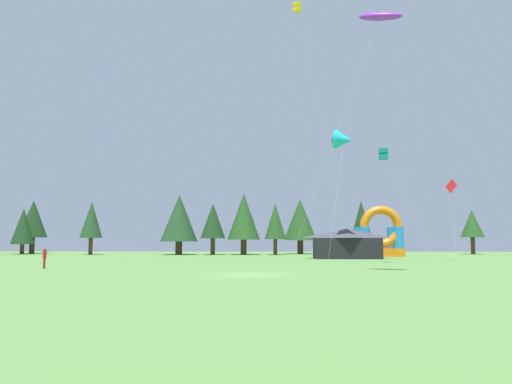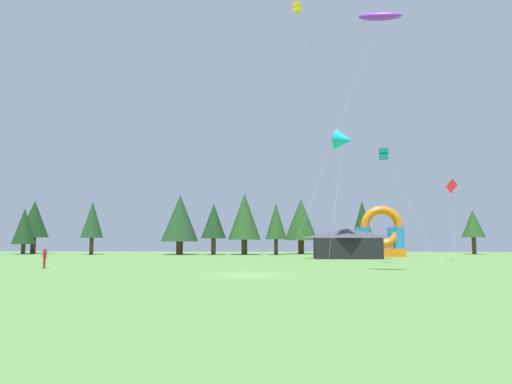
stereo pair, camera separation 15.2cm
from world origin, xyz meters
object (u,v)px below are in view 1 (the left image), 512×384
object	(u,v)px
kite_red_diamond	(452,188)
person_near_camera	(44,256)
kite_yellow_box	(297,8)
kite_purple_parafoil	(380,17)
festival_tent	(347,244)
inflatable_blue_arch	(380,239)
kite_cyan_delta	(344,140)
kite_teal_box	(384,154)

from	to	relation	value
kite_red_diamond	person_near_camera	distance (m)	39.10
kite_yellow_box	kite_red_diamond	bearing A→B (deg)	-4.35
kite_purple_parafoil	kite_yellow_box	xyz separation A→B (m)	(-4.46, 20.47, 10.71)
kite_red_diamond	festival_tent	size ratio (longest dim) A/B	1.07
kite_purple_parafoil	inflatable_blue_arch	size ratio (longest dim) A/B	2.68
person_near_camera	inflatable_blue_arch	size ratio (longest dim) A/B	0.25
kite_yellow_box	person_near_camera	world-z (taller)	kite_yellow_box
kite_cyan_delta	kite_yellow_box	xyz separation A→B (m)	(-5.03, -1.30, 14.57)
kite_yellow_box	festival_tent	xyz separation A→B (m)	(5.77, 5.24, -25.99)
inflatable_blue_arch	festival_tent	xyz separation A→B (m)	(-5.47, -7.97, -0.59)
person_near_camera	kite_purple_parafoil	bearing A→B (deg)	-106.44
kite_cyan_delta	kite_purple_parafoil	size ratio (longest dim) A/B	0.81
festival_tent	kite_yellow_box	bearing A→B (deg)	-137.77
kite_yellow_box	kite_red_diamond	xyz separation A→B (m)	(15.75, -1.20, -20.16)
kite_yellow_box	inflatable_blue_arch	size ratio (longest dim) A/B	4.30
kite_teal_box	festival_tent	size ratio (longest dim) A/B	1.41
kite_red_diamond	person_near_camera	bearing A→B (deg)	-158.97
kite_yellow_box	person_near_camera	xyz separation A→B (m)	(-20.22, -15.02, -26.76)
kite_yellow_box	kite_teal_box	bearing A→B (deg)	-39.33
kite_purple_parafoil	kite_yellow_box	bearing A→B (deg)	102.29
kite_cyan_delta	kite_teal_box	world-z (taller)	kite_cyan_delta
person_near_camera	inflatable_blue_arch	distance (m)	42.30
kite_purple_parafoil	kite_yellow_box	size ratio (longest dim) A/B	0.62
person_near_camera	kite_teal_box	bearing A→B (deg)	-76.56
person_near_camera	inflatable_blue_arch	bearing A→B (deg)	-52.10
inflatable_blue_arch	festival_tent	size ratio (longest dim) A/B	0.86
kite_cyan_delta	kite_red_diamond	size ratio (longest dim) A/B	1.76
kite_purple_parafoil	person_near_camera	distance (m)	29.94
kite_red_diamond	inflatable_blue_arch	bearing A→B (deg)	107.37
kite_purple_parafoil	kite_teal_box	distance (m)	16.07
kite_teal_box	kite_red_diamond	bearing A→B (deg)	32.06
kite_purple_parafoil	festival_tent	xyz separation A→B (m)	(1.32, 25.71, -15.28)
kite_red_diamond	inflatable_blue_arch	distance (m)	15.98
kite_cyan_delta	person_near_camera	world-z (taller)	kite_cyan_delta
festival_tent	inflatable_blue_arch	bearing A→B (deg)	55.54
kite_purple_parafoil	kite_red_diamond	xyz separation A→B (m)	(11.29, 19.27, -9.45)
kite_teal_box	inflatable_blue_arch	bearing A→B (deg)	79.55
inflatable_blue_arch	festival_tent	distance (m)	9.68
kite_red_diamond	inflatable_blue_arch	xyz separation A→B (m)	(-4.51, 14.41, -5.24)
kite_cyan_delta	person_near_camera	xyz separation A→B (m)	(-25.25, -16.32, -12.19)
inflatable_blue_arch	festival_tent	world-z (taller)	inflatable_blue_arch
kite_cyan_delta	inflatable_blue_arch	xyz separation A→B (m)	(6.21, 11.91, -10.83)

